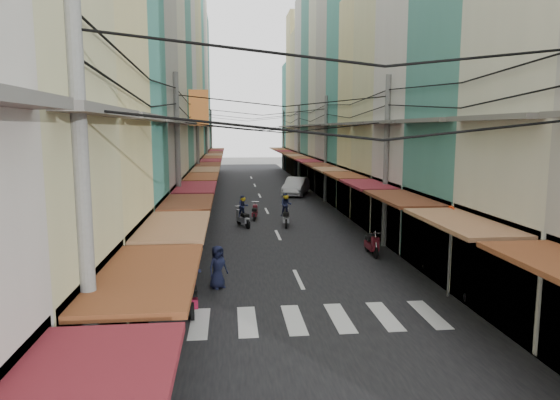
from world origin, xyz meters
TOP-DOWN VIEW (x-y plane):
  - ground at (0.00, 0.00)m, footprint 160.00×160.00m
  - road at (0.00, 20.00)m, footprint 10.00×80.00m
  - sidewalk_left at (-6.50, 20.00)m, footprint 3.00×80.00m
  - sidewalk_right at (6.50, 20.00)m, footprint 3.00×80.00m
  - crosswalk at (-0.00, -6.00)m, footprint 7.55×2.40m
  - building_row_left at (-7.92, 16.56)m, footprint 7.80×67.67m
  - building_row_right at (7.92, 16.45)m, footprint 7.80×68.98m
  - utility_poles at (0.00, 15.01)m, footprint 10.20×66.13m
  - white_car at (3.17, 22.22)m, footprint 5.83×3.75m
  - bicycle at (7.17, -0.57)m, footprint 1.84×1.19m
  - moving_scooters at (-0.89, 4.29)m, footprint 8.05×17.63m
  - parked_scooters at (4.08, -2.82)m, footprint 12.66×15.34m
  - pedestrians at (-4.35, 3.52)m, footprint 12.98×20.63m
  - market_umbrella at (7.20, -6.36)m, footprint 2.39×2.39m
  - traffic_sign at (4.78, -4.44)m, footprint 0.10×0.69m

SIDE VIEW (x-z plane):
  - ground at x=0.00m, z-range 0.00..0.00m
  - white_car at x=3.17m, z-range -0.96..0.96m
  - bicycle at x=7.17m, z-range -0.59..0.59m
  - road at x=0.00m, z-range 0.00..0.02m
  - crosswalk at x=0.00m, z-range 0.02..0.03m
  - sidewalk_left at x=-6.50m, z-range 0.00..0.06m
  - sidewalk_right at x=6.50m, z-range 0.00..0.06m
  - parked_scooters at x=4.08m, z-range -0.03..0.97m
  - moving_scooters at x=-0.89m, z-range -0.41..1.53m
  - pedestrians at x=-4.35m, z-range -0.04..2.06m
  - market_umbrella at x=7.20m, z-range 0.96..3.48m
  - traffic_sign at x=4.78m, z-range 0.75..3.90m
  - utility_poles at x=0.00m, z-range 2.49..10.69m
  - building_row_right at x=7.92m, z-range -1.89..20.71m
  - building_row_left at x=-7.92m, z-range -2.07..21.63m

